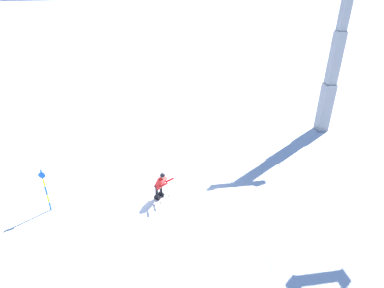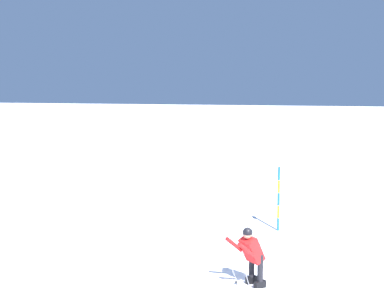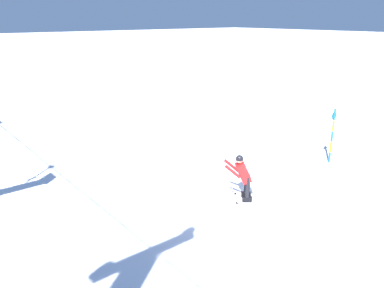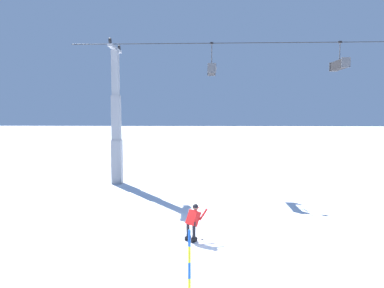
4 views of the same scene
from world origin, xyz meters
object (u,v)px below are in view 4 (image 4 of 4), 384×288
chairlift_seat_nearest (211,70)px  trail_marker_pole (189,267)px  skier_carving_main (193,220)px  lift_tower_near (116,125)px  chairlift_seat_second (338,65)px

chairlift_seat_nearest → trail_marker_pole: chairlift_seat_nearest is taller
skier_carving_main → lift_tower_near: bearing=118.2°
chairlift_seat_second → lift_tower_near: bearing=180.0°
skier_carving_main → trail_marker_pole: (0.08, -4.80, 0.31)m
lift_tower_near → chairlift_seat_nearest: lift_tower_near is taller
skier_carving_main → lift_tower_near: (-5.78, 10.80, 3.35)m
trail_marker_pole → lift_tower_near: bearing=110.6°
lift_tower_near → chairlift_seat_second: bearing=0.0°
chairlift_seat_second → trail_marker_pole: (-9.24, -15.60, -7.06)m
lift_tower_near → trail_marker_pole: bearing=-69.4°
lift_tower_near → trail_marker_pole: (5.86, -15.60, -3.04)m
skier_carving_main → lift_tower_near: 12.70m
chairlift_seat_nearest → chairlift_seat_second: size_ratio=0.96×
chairlift_seat_nearest → chairlift_seat_second: (8.54, -0.00, 0.25)m
skier_carving_main → chairlift_seat_nearest: bearing=85.9°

